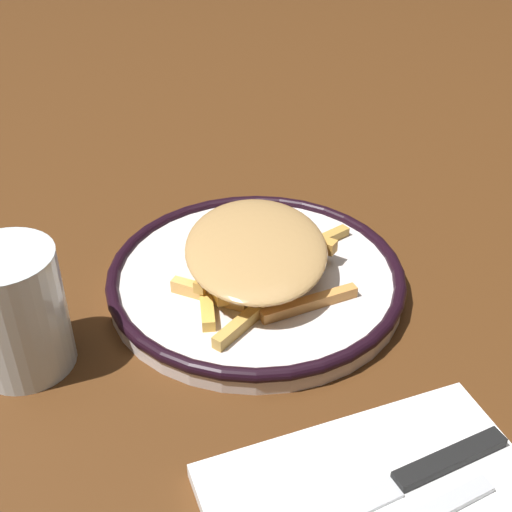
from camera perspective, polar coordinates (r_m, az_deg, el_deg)
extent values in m
plane|color=#4E2B11|center=(0.64, 0.00, -2.75)|extent=(2.60, 2.60, 0.00)
cylinder|color=silver|center=(0.64, 0.00, -2.12)|extent=(0.28, 0.28, 0.02)
torus|color=black|center=(0.63, 0.00, -1.48)|extent=(0.28, 0.28, 0.01)
cube|color=gold|center=(0.57, -0.81, -5.44)|extent=(0.05, 0.08, 0.01)
cube|color=gold|center=(0.62, -0.18, -1.56)|extent=(0.07, 0.04, 0.01)
cube|color=gold|center=(0.67, 5.49, 1.25)|extent=(0.03, 0.07, 0.01)
cube|color=gold|center=(0.61, -3.91, -1.68)|extent=(0.08, 0.01, 0.01)
cube|color=gold|center=(0.61, -3.34, -1.14)|extent=(0.06, 0.06, 0.01)
cube|color=gold|center=(0.60, -4.30, -3.60)|extent=(0.08, 0.03, 0.01)
cube|color=gold|center=(0.65, 1.71, 1.33)|extent=(0.08, 0.06, 0.01)
cube|color=gold|center=(0.64, 0.55, 0.59)|extent=(0.05, 0.06, 0.01)
cube|color=#E3BC55|center=(0.63, 0.36, -1.06)|extent=(0.05, 0.07, 0.01)
cube|color=gold|center=(0.59, -1.50, -2.42)|extent=(0.05, 0.07, 0.01)
cube|color=#EFB059|center=(0.60, -4.05, -3.24)|extent=(0.06, 0.06, 0.01)
cube|color=gold|center=(0.63, 2.88, 0.34)|extent=(0.03, 0.07, 0.01)
cube|color=#D68D43|center=(0.59, 4.61, -4.05)|extent=(0.01, 0.09, 0.01)
cube|color=#EBAB48|center=(0.59, -2.10, -2.39)|extent=(0.07, 0.05, 0.01)
cube|color=gold|center=(0.65, 3.98, 1.58)|extent=(0.07, 0.05, 0.01)
cube|color=gold|center=(0.62, 0.49, -0.49)|extent=(0.07, 0.06, 0.01)
ellipsoid|color=tan|center=(0.62, 0.08, 1.01)|extent=(0.21, 0.18, 0.02)
cube|color=#2F7138|center=(0.62, 0.97, 1.71)|extent=(0.00, 0.00, 0.00)
cube|color=#21621D|center=(0.61, 0.35, 1.00)|extent=(0.00, 0.00, 0.00)
cube|color=#21742F|center=(0.57, -0.41, -1.69)|extent=(0.00, 0.00, 0.00)
cube|color=#2C7120|center=(0.60, -3.68, 0.07)|extent=(0.00, 0.00, 0.00)
cube|color=#36651D|center=(0.63, 1.05, 2.18)|extent=(0.00, 0.00, 0.00)
cube|color=#3C5C22|center=(0.64, 1.89, 2.53)|extent=(0.00, 0.00, 0.00)
cube|color=#335A31|center=(0.63, -0.81, 2.19)|extent=(0.00, 0.00, 0.00)
cube|color=#317432|center=(0.65, -3.25, 3.13)|extent=(0.00, 0.00, 0.00)
cube|color=white|center=(0.48, 10.24, -19.94)|extent=(0.14, 0.23, 0.01)
cube|color=black|center=(0.50, 16.27, -16.33)|extent=(0.02, 0.09, 0.01)
cylinder|color=silver|center=(0.56, -19.86, -4.49)|extent=(0.08, 0.08, 0.11)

